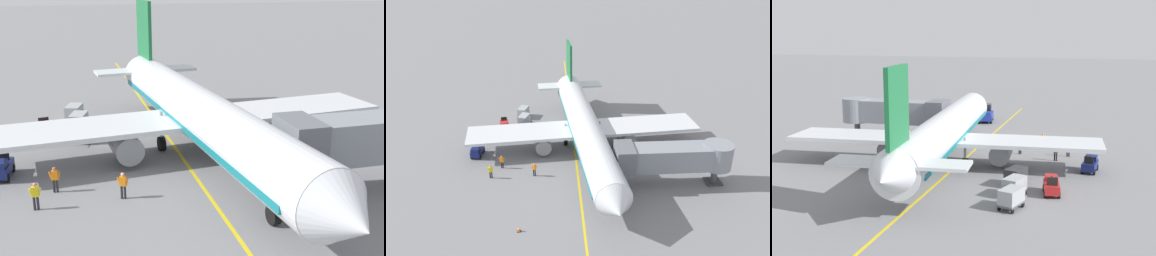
# 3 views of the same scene
# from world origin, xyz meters

# --- Properties ---
(ground_plane) EXTENTS (400.00, 400.00, 0.00)m
(ground_plane) POSITION_xyz_m (0.00, 0.00, 0.00)
(ground_plane) COLOR slate
(gate_lead_in_line) EXTENTS (0.24, 80.00, 0.01)m
(gate_lead_in_line) POSITION_xyz_m (0.00, 0.00, 0.00)
(gate_lead_in_line) COLOR gold
(gate_lead_in_line) RESTS_ON ground
(parked_airliner) EXTENTS (30.35, 37.35, 10.63)m
(parked_airliner) POSITION_xyz_m (-1.30, 1.71, 3.19)
(parked_airliner) COLOR silver
(parked_airliner) RESTS_ON ground
(jet_bridge) EXTENTS (13.07, 3.50, 4.98)m
(jet_bridge) POSITION_xyz_m (-10.41, 10.56, 3.45)
(jet_bridge) COLOR gray
(jet_bridge) RESTS_ON ground
(baggage_tug_lead) EXTENTS (1.65, 2.67, 1.62)m
(baggage_tug_lead) POSITION_xyz_m (9.80, -5.07, 0.71)
(baggage_tug_lead) COLOR #B21E1E
(baggage_tug_lead) RESTS_ON ground
(baggage_tug_trailing) EXTENTS (1.56, 2.63, 1.62)m
(baggage_tug_trailing) POSITION_xyz_m (12.53, 2.61, 0.71)
(baggage_tug_trailing) COLOR navy
(baggage_tug_trailing) RESTS_ON ground
(baggage_cart_front) EXTENTS (1.90, 2.97, 1.58)m
(baggage_cart_front) POSITION_xyz_m (6.66, -3.65, 0.95)
(baggage_cart_front) COLOR #4C4C51
(baggage_cart_front) RESTS_ON ground
(baggage_cart_second_in_train) EXTENTS (1.90, 2.97, 1.58)m
(baggage_cart_second_in_train) POSITION_xyz_m (7.05, -6.44, 0.95)
(baggage_cart_second_in_train) COLOR #4C4C51
(baggage_cart_second_in_train) RESTS_ON ground
(baggage_cart_third_in_train) EXTENTS (1.90, 2.97, 1.58)m
(baggage_cart_third_in_train) POSITION_xyz_m (7.33, -9.35, 0.95)
(baggage_cart_third_in_train) COLOR #4C4C51
(baggage_cart_third_in_train) RESTS_ON ground
(ground_crew_wing_walker) EXTENTS (0.71, 0.36, 1.69)m
(ground_crew_wing_walker) POSITION_xyz_m (5.10, 7.87, 0.95)
(ground_crew_wing_walker) COLOR #232328
(ground_crew_wing_walker) RESTS_ON ground
(ground_crew_loader) EXTENTS (0.73, 0.26, 1.69)m
(ground_crew_loader) POSITION_xyz_m (10.13, 8.03, 0.95)
(ground_crew_loader) COLOR #232328
(ground_crew_loader) RESTS_ON ground
(ground_crew_marshaller) EXTENTS (0.73, 0.30, 1.69)m
(ground_crew_marshaller) POSITION_xyz_m (9.05, 5.87, 0.95)
(ground_crew_marshaller) COLOR #232328
(ground_crew_marshaller) RESTS_ON ground
(safety_cone_nose_left) EXTENTS (0.36, 0.36, 0.59)m
(safety_cone_nose_left) POSITION_xyz_m (6.27, 17.80, 0.29)
(safety_cone_nose_left) COLOR black
(safety_cone_nose_left) RESTS_ON ground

